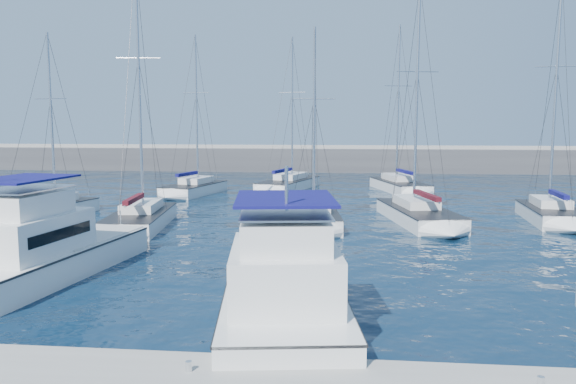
# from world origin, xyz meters

# --- Properties ---
(ground) EXTENTS (220.00, 220.00, 0.00)m
(ground) POSITION_xyz_m (0.00, 0.00, 0.00)
(ground) COLOR black
(ground) RESTS_ON ground
(breakwater) EXTENTS (160.00, 6.00, 4.45)m
(breakwater) POSITION_xyz_m (0.00, 52.00, 1.05)
(breakwater) COLOR #424244
(breakwater) RESTS_ON ground
(dock) EXTENTS (40.00, 2.20, 0.60)m
(dock) POSITION_xyz_m (0.00, -11.00, 0.30)
(dock) COLOR gray
(dock) RESTS_ON ground
(dock_cleat_centre) EXTENTS (0.16, 0.16, 0.25)m
(dock_cleat_centre) POSITION_xyz_m (0.00, -11.00, 0.72)
(dock_cleat_centre) COLOR silver
(dock_cleat_centre) RESTS_ON dock
(dock_cleat_near_stbd) EXTENTS (0.16, 0.16, 0.25)m
(dock_cleat_near_stbd) POSITION_xyz_m (8.00, -11.00, 0.72)
(dock_cleat_near_stbd) COLOR silver
(dock_cleat_near_stbd) RESTS_ON dock
(motor_yacht_port_inner) EXTENTS (4.99, 10.73, 4.69)m
(motor_yacht_port_inner) POSITION_xyz_m (-8.85, -1.65, 1.13)
(motor_yacht_port_inner) COLOR silver
(motor_yacht_port_inner) RESTS_ON ground
(motor_yacht_stbd_inner) EXTENTS (5.02, 9.91, 4.69)m
(motor_yacht_stbd_inner) POSITION_xyz_m (1.77, -6.43, 1.13)
(motor_yacht_stbd_inner) COLOR silver
(motor_yacht_stbd_inner) RESTS_ON ground
(sailboat_mid_a) EXTENTS (4.69, 7.46, 12.86)m
(sailboat_mid_a) POSITION_xyz_m (-16.69, 13.08, 0.51)
(sailboat_mid_a) COLOR silver
(sailboat_mid_a) RESTS_ON ground
(sailboat_mid_b) EXTENTS (4.07, 8.77, 16.66)m
(sailboat_mid_b) POSITION_xyz_m (-8.96, 9.82, 0.54)
(sailboat_mid_b) COLOR white
(sailboat_mid_b) RESTS_ON ground
(sailboat_mid_c) EXTENTS (3.68, 6.71, 12.55)m
(sailboat_mid_c) POSITION_xyz_m (1.77, 10.85, 0.52)
(sailboat_mid_c) COLOR silver
(sailboat_mid_c) RESTS_ON ground
(sailboat_mid_d) EXTENTS (4.92, 9.83, 15.60)m
(sailboat_mid_d) POSITION_xyz_m (8.40, 13.45, 0.52)
(sailboat_mid_d) COLOR white
(sailboat_mid_d) RESTS_ON ground
(sailboat_mid_e) EXTENTS (3.61, 7.62, 16.13)m
(sailboat_mid_e) POSITION_xyz_m (17.13, 14.47, 0.55)
(sailboat_mid_e) COLOR white
(sailboat_mid_e) RESTS_ON ground
(sailboat_back_a) EXTENTS (4.77, 7.98, 14.55)m
(sailboat_back_a) POSITION_xyz_m (-9.92, 25.93, 0.53)
(sailboat_back_a) COLOR silver
(sailboat_back_a) RESTS_ON ground
(sailboat_back_b) EXTENTS (5.69, 9.90, 14.95)m
(sailboat_back_b) POSITION_xyz_m (-1.80, 30.60, 0.51)
(sailboat_back_b) COLOR white
(sailboat_back_b) RESTS_ON ground
(sailboat_back_c) EXTENTS (5.29, 9.47, 15.88)m
(sailboat_back_c) POSITION_xyz_m (8.79, 30.39, 0.53)
(sailboat_back_c) COLOR silver
(sailboat_back_c) RESTS_ON ground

